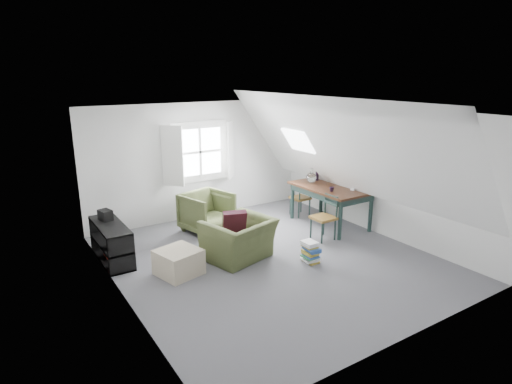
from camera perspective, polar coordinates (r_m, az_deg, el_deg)
floor at (r=7.45m, az=2.03°, el=-8.91°), size 5.50×5.50×0.00m
ceiling at (r=6.80m, az=2.23°, el=10.62°), size 5.50×5.50×0.00m
wall_back at (r=9.35m, az=-7.56°, el=4.15°), size 5.00×0.00×5.00m
wall_front at (r=5.13m, az=20.04°, el=-6.45°), size 5.00×0.00×5.00m
wall_left at (r=6.01m, az=-17.88°, el=-3.01°), size 0.00×5.50×5.50m
wall_right at (r=8.65m, az=15.87°, el=2.75°), size 0.00×5.50×5.50m
slope_left at (r=6.16m, az=-9.77°, el=3.06°), size 3.19×5.50×4.48m
slope_right at (r=7.87m, az=11.52°, el=5.70°), size 3.19×5.50×4.48m
dormer_window at (r=9.24m, az=-7.40°, el=5.29°), size 1.71×0.35×1.30m
skylight at (r=8.84m, az=5.63°, el=6.81°), size 0.35×0.75×0.47m
armchair_near at (r=7.48m, az=-2.26°, el=-8.81°), size 1.29×1.19×0.70m
armchair_far at (r=8.75m, az=-6.47°, el=-5.15°), size 1.06×1.08×0.80m
throw_pillow at (r=7.36m, az=-2.91°, el=-3.98°), size 0.46×0.35×0.42m
ottoman at (r=6.96m, az=-10.28°, el=-9.18°), size 0.74×0.74×0.41m
dining_table at (r=8.95m, az=9.90°, el=0.06°), size 1.00×1.66×0.83m
demijohn at (r=9.13m, az=7.37°, el=1.99°), size 0.22×0.22×0.31m
vase_twigs at (r=9.36m, az=8.16°, el=2.28°), size 0.07×0.08×0.55m
cup at (r=8.55m, az=10.05°, el=0.07°), size 0.12×0.12×0.09m
paper_box at (r=8.75m, az=12.89°, el=0.41°), size 0.15×0.12×0.04m
dining_chair_far at (r=9.53m, az=6.03°, el=-0.74°), size 0.38×0.38×0.80m
dining_chair_near at (r=8.25m, az=9.15°, el=-3.28°), size 0.40×0.40×0.86m
media_shelf at (r=7.65m, az=-18.62°, el=-6.69°), size 0.42×1.27×0.65m
electronics_box at (r=7.77m, az=-19.45°, el=-2.97°), size 0.23×0.28×0.19m
magazine_stack at (r=7.31m, az=7.27°, el=-7.93°), size 0.28×0.33×0.37m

